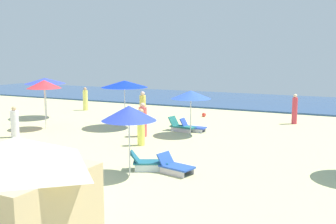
{
  "coord_description": "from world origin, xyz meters",
  "views": [
    {
      "loc": [
        8.66,
        -7.97,
        4.12
      ],
      "look_at": [
        0.17,
        10.01,
        1.1
      ],
      "focal_mm": 42.9,
      "sensor_mm": 36.0,
      "label": 1
    }
  ],
  "objects_px": {
    "umbrella_1": "(44,84)",
    "beachgoer_6": "(85,100)",
    "beach_ball_0": "(204,115)",
    "beachgoer_2": "(143,121)",
    "beachgoer_5": "(143,107)",
    "umbrella_0": "(129,113)",
    "umbrella_5": "(191,95)",
    "cabana_2": "(19,216)",
    "umbrella_4": "(124,84)",
    "beachgoer_1": "(141,128)",
    "lounge_chair_0_1": "(175,166)",
    "lounge_chair_0_0": "(148,162)",
    "lounge_chair_5_0": "(181,126)",
    "umbrella_6": "(45,81)",
    "beachgoer_4": "(295,110)",
    "beachgoer_3": "(15,123)",
    "lounge_chair_5_1": "(192,127)"
  },
  "relations": [
    {
      "from": "umbrella_1",
      "to": "beachgoer_6",
      "type": "bearing_deg",
      "value": 109.24
    },
    {
      "from": "beachgoer_6",
      "to": "beach_ball_0",
      "type": "distance_m",
      "value": 8.64
    },
    {
      "from": "beachgoer_2",
      "to": "beachgoer_5",
      "type": "relative_size",
      "value": 0.95
    },
    {
      "from": "umbrella_0",
      "to": "umbrella_5",
      "type": "xyz_separation_m",
      "value": [
        -0.65,
        6.98,
        -0.1
      ]
    },
    {
      "from": "cabana_2",
      "to": "umbrella_0",
      "type": "relative_size",
      "value": 1.16
    },
    {
      "from": "umbrella_4",
      "to": "beachgoer_1",
      "type": "distance_m",
      "value": 4.64
    },
    {
      "from": "umbrella_4",
      "to": "umbrella_0",
      "type": "bearing_deg",
      "value": -57.64
    },
    {
      "from": "cabana_2",
      "to": "umbrella_0",
      "type": "xyz_separation_m",
      "value": [
        -1.77,
        6.52,
        0.7
      ]
    },
    {
      "from": "umbrella_1",
      "to": "lounge_chair_0_1",
      "type": "bearing_deg",
      "value": -24.2
    },
    {
      "from": "lounge_chair_0_0",
      "to": "beachgoer_1",
      "type": "xyz_separation_m",
      "value": [
        -2.05,
        3.17,
        0.51
      ]
    },
    {
      "from": "beachgoer_6",
      "to": "lounge_chair_5_0",
      "type": "bearing_deg",
      "value": -41.27
    },
    {
      "from": "umbrella_4",
      "to": "umbrella_5",
      "type": "xyz_separation_m",
      "value": [
        3.99,
        -0.34,
        -0.36
      ]
    },
    {
      "from": "umbrella_0",
      "to": "umbrella_6",
      "type": "relative_size",
      "value": 0.95
    },
    {
      "from": "umbrella_6",
      "to": "beach_ball_0",
      "type": "xyz_separation_m",
      "value": [
        8.75,
        4.6,
        -2.18
      ]
    },
    {
      "from": "umbrella_4",
      "to": "beachgoer_5",
      "type": "relative_size",
      "value": 1.48
    },
    {
      "from": "lounge_chair_5_0",
      "to": "beachgoer_6",
      "type": "xyz_separation_m",
      "value": [
        -9.13,
        4.03,
        0.5
      ]
    },
    {
      "from": "cabana_2",
      "to": "beachgoer_4",
      "type": "height_order",
      "value": "cabana_2"
    },
    {
      "from": "lounge_chair_0_0",
      "to": "lounge_chair_5_0",
      "type": "height_order",
      "value": "lounge_chair_5_0"
    },
    {
      "from": "umbrella_6",
      "to": "beachgoer_1",
      "type": "bearing_deg",
      "value": -23.88
    },
    {
      "from": "beachgoer_1",
      "to": "beachgoer_6",
      "type": "height_order",
      "value": "beachgoer_1"
    },
    {
      "from": "lounge_chair_0_0",
      "to": "beachgoer_3",
      "type": "relative_size",
      "value": 0.96
    },
    {
      "from": "umbrella_4",
      "to": "lounge_chair_5_1",
      "type": "relative_size",
      "value": 1.92
    },
    {
      "from": "umbrella_1",
      "to": "umbrella_6",
      "type": "xyz_separation_m",
      "value": [
        -2.46,
        2.79,
        -0.08
      ]
    },
    {
      "from": "umbrella_5",
      "to": "beachgoer_2",
      "type": "bearing_deg",
      "value": -147.49
    },
    {
      "from": "umbrella_0",
      "to": "umbrella_5",
      "type": "distance_m",
      "value": 7.01
    },
    {
      "from": "lounge_chair_0_0",
      "to": "beachgoer_3",
      "type": "height_order",
      "value": "beachgoer_3"
    },
    {
      "from": "lounge_chair_5_0",
      "to": "beachgoer_5",
      "type": "xyz_separation_m",
      "value": [
        -3.48,
        2.16,
        0.56
      ]
    },
    {
      "from": "umbrella_1",
      "to": "lounge_chair_5_1",
      "type": "distance_m",
      "value": 8.14
    },
    {
      "from": "umbrella_0",
      "to": "lounge_chair_0_1",
      "type": "height_order",
      "value": "umbrella_0"
    },
    {
      "from": "umbrella_6",
      "to": "beachgoer_2",
      "type": "distance_m",
      "value": 8.57
    },
    {
      "from": "lounge_chair_0_0",
      "to": "lounge_chair_5_1",
      "type": "bearing_deg",
      "value": -16.31
    },
    {
      "from": "umbrella_6",
      "to": "beachgoer_4",
      "type": "relative_size",
      "value": 1.45
    },
    {
      "from": "lounge_chair_0_0",
      "to": "beachgoer_1",
      "type": "bearing_deg",
      "value": 6.99
    },
    {
      "from": "lounge_chair_0_0",
      "to": "umbrella_5",
      "type": "xyz_separation_m",
      "value": [
        -0.89,
        6.13,
        1.75
      ]
    },
    {
      "from": "umbrella_1",
      "to": "lounge_chair_0_0",
      "type": "bearing_deg",
      "value": -26.99
    },
    {
      "from": "cabana_2",
      "to": "beachgoer_2",
      "type": "distance_m",
      "value": 13.01
    },
    {
      "from": "umbrella_6",
      "to": "beachgoer_5",
      "type": "height_order",
      "value": "umbrella_6"
    },
    {
      "from": "lounge_chair_5_1",
      "to": "beachgoer_1",
      "type": "xyz_separation_m",
      "value": [
        -0.86,
        -3.88,
        0.55
      ]
    },
    {
      "from": "umbrella_0",
      "to": "lounge_chair_0_1",
      "type": "xyz_separation_m",
      "value": [
        1.24,
        0.91,
        -1.87
      ]
    },
    {
      "from": "umbrella_0",
      "to": "beachgoer_4",
      "type": "bearing_deg",
      "value": 74.03
    },
    {
      "from": "lounge_chair_0_1",
      "to": "beachgoer_1",
      "type": "bearing_deg",
      "value": 58.25
    },
    {
      "from": "beachgoer_1",
      "to": "umbrella_6",
      "type": "bearing_deg",
      "value": -102.49
    },
    {
      "from": "beachgoer_5",
      "to": "beachgoer_6",
      "type": "distance_m",
      "value": 5.94
    },
    {
      "from": "umbrella_1",
      "to": "beachgoer_2",
      "type": "distance_m",
      "value": 5.91
    },
    {
      "from": "lounge_chair_0_1",
      "to": "umbrella_4",
      "type": "xyz_separation_m",
      "value": [
        -5.87,
        6.41,
        2.13
      ]
    },
    {
      "from": "umbrella_1",
      "to": "umbrella_4",
      "type": "height_order",
      "value": "umbrella_1"
    },
    {
      "from": "umbrella_0",
      "to": "beachgoer_2",
      "type": "bearing_deg",
      "value": 114.87
    },
    {
      "from": "beachgoer_5",
      "to": "lounge_chair_0_0",
      "type": "bearing_deg",
      "value": -59.86
    },
    {
      "from": "umbrella_5",
      "to": "beachgoer_1",
      "type": "height_order",
      "value": "umbrella_5"
    },
    {
      "from": "umbrella_4",
      "to": "lounge_chair_0_1",
      "type": "bearing_deg",
      "value": -47.5
    }
  ]
}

